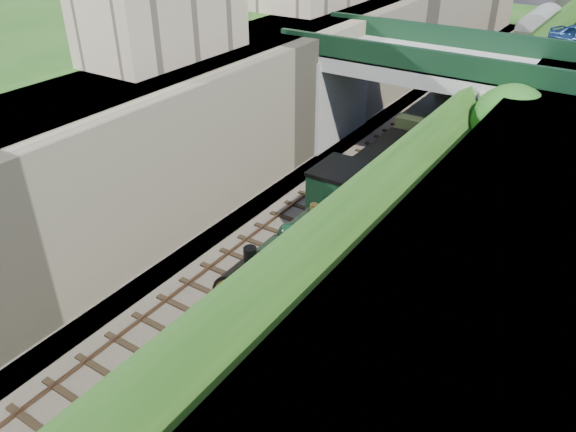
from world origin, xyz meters
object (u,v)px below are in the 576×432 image
object	(u,v)px
tree	(513,126)
tender	(388,181)
locomotive	(311,246)
road_bridge	(437,96)

from	to	relation	value
tree	tender	bearing A→B (deg)	-150.31
tender	locomotive	bearing A→B (deg)	-90.00
road_bridge	tender	distance (m)	6.97
road_bridge	tree	xyz separation A→B (m)	(4.97, -3.83, 0.57)
road_bridge	tender	bearing A→B (deg)	-87.75
tree	tender	xyz separation A→B (m)	(-4.71, -2.69, -3.03)
tree	locomotive	distance (m)	11.44
road_bridge	tree	distance (m)	6.30
locomotive	tender	bearing A→B (deg)	90.00
locomotive	tender	distance (m)	7.37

